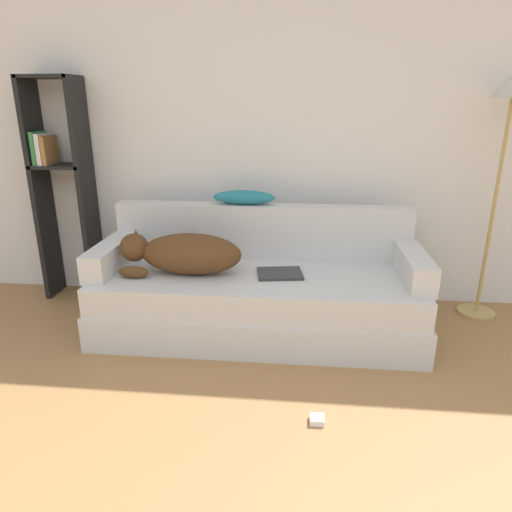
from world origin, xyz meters
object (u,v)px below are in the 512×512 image
(dog, at_px, (183,253))
(floor_lamp, at_px, (509,119))
(power_adapter, at_px, (317,420))
(laptop, at_px, (280,274))
(bookshelf, at_px, (61,180))
(throw_pillow, at_px, (244,197))
(couch, at_px, (257,303))

(dog, height_order, floor_lamp, floor_lamp)
(power_adapter, bearing_deg, floor_lamp, 47.99)
(power_adapter, bearing_deg, laptop, 104.60)
(dog, relative_size, power_adapter, 11.42)
(laptop, bearing_deg, floor_lamp, 7.95)
(dog, distance_m, bookshelf, 1.24)
(throw_pillow, height_order, bookshelf, bookshelf)
(couch, bearing_deg, floor_lamp, 14.73)
(floor_lamp, xyz_separation_m, power_adapter, (-1.20, -1.33, -1.36))
(bookshelf, bearing_deg, laptop, -16.64)
(floor_lamp, bearing_deg, throw_pillow, -177.91)
(throw_pillow, distance_m, power_adapter, 1.60)
(couch, distance_m, laptop, 0.27)
(dog, distance_m, laptop, 0.64)
(couch, relative_size, bookshelf, 1.27)
(couch, xyz_separation_m, power_adapter, (0.38, -0.92, -0.19))
(laptop, relative_size, bookshelf, 0.19)
(laptop, xyz_separation_m, throw_pillow, (-0.28, 0.37, 0.42))
(dog, relative_size, floor_lamp, 0.48)
(laptop, bearing_deg, dog, 174.52)
(bookshelf, relative_size, floor_lamp, 0.99)
(couch, bearing_deg, power_adapter, -67.41)
(couch, height_order, power_adapter, couch)
(throw_pillow, bearing_deg, dog, -130.34)
(power_adapter, bearing_deg, dog, 135.01)
(bookshelf, xyz_separation_m, power_adapter, (1.92, -1.40, -0.91))
(laptop, height_order, throw_pillow, throw_pillow)
(dog, bearing_deg, laptop, 3.46)
(dog, height_order, power_adapter, dog)
(floor_lamp, bearing_deg, couch, -165.27)
(throw_pillow, relative_size, floor_lamp, 0.26)
(couch, xyz_separation_m, dog, (-0.48, -0.06, 0.35))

